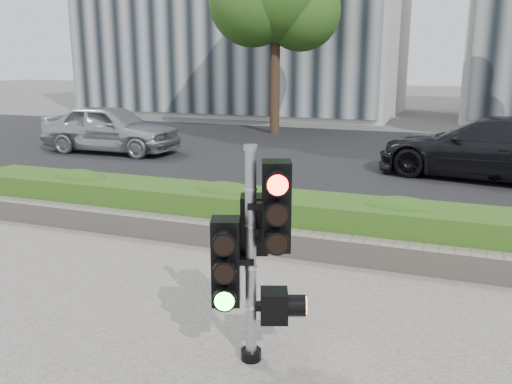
% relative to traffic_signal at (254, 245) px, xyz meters
% --- Properties ---
extents(ground, '(120.00, 120.00, 0.00)m').
position_rel_traffic_signal_xyz_m(ground, '(-0.59, 0.83, -1.12)').
color(ground, '#51514C').
rests_on(ground, ground).
extents(road, '(60.00, 13.00, 0.02)m').
position_rel_traffic_signal_xyz_m(road, '(-0.59, 10.83, -1.11)').
color(road, black).
rests_on(road, ground).
extents(curb, '(60.00, 0.25, 0.12)m').
position_rel_traffic_signal_xyz_m(curb, '(-0.59, 3.98, -1.06)').
color(curb, gray).
rests_on(curb, ground).
extents(stone_wall, '(12.00, 0.32, 0.34)m').
position_rel_traffic_signal_xyz_m(stone_wall, '(-0.59, 2.73, -0.92)').
color(stone_wall, gray).
rests_on(stone_wall, sidewalk).
extents(hedge, '(12.00, 1.00, 0.68)m').
position_rel_traffic_signal_xyz_m(hedge, '(-0.59, 3.38, -0.75)').
color(hedge, '#598829').
rests_on(hedge, sidewalk).
extents(traffic_signal, '(0.72, 0.63, 1.98)m').
position_rel_traffic_signal_xyz_m(traffic_signal, '(0.00, 0.00, 0.00)').
color(traffic_signal, black).
rests_on(traffic_signal, sidewalk).
extents(car_silver, '(4.22, 1.74, 1.43)m').
position_rel_traffic_signal_xyz_m(car_silver, '(-8.20, 9.33, -0.39)').
color(car_silver, '#A9ACB0').
rests_on(car_silver, road).
extents(car_dark, '(5.29, 2.97, 1.45)m').
position_rel_traffic_signal_xyz_m(car_dark, '(2.22, 9.28, -0.38)').
color(car_dark, black).
rests_on(car_dark, road).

